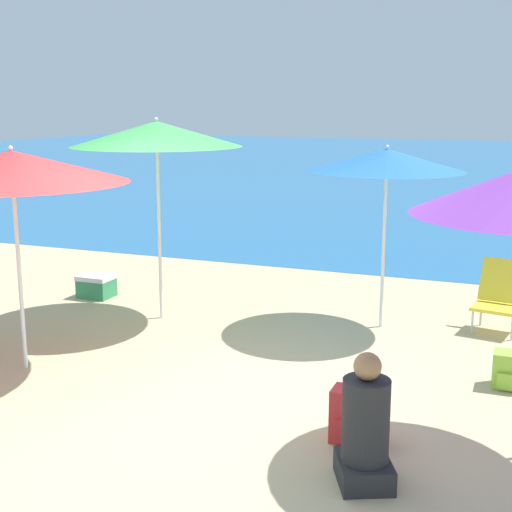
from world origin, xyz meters
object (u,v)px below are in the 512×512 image
Objects in this scene: backpack_red at (355,417)px; backpack_lime at (511,371)px; beach_umbrella_green at (156,134)px; cooler_box at (96,286)px; beach_umbrella_red at (12,167)px; person_seated_near at (365,431)px; beach_chair_yellow at (500,294)px; beach_umbrella_blue at (387,160)px.

backpack_red is 1.79m from backpack_lime.
cooler_box is at bearing 157.93° from beach_umbrella_green.
person_seated_near is (3.37, -0.85, -1.49)m from beach_umbrella_red.
beach_umbrella_green is 7.18× the size of backpack_lime.
beach_chair_yellow is 2.42× the size of backpack_lime.
backpack_red is at bearing -38.10° from beach_umbrella_green.
beach_umbrella_green is 1.14× the size of beach_umbrella_blue.
beach_umbrella_blue reaches higher than cooler_box.
backpack_lime is at bearing 15.46° from beach_umbrella_red.
beach_chair_yellow is 1.91× the size of backpack_red.
beach_chair_yellow is at bearing 14.55° from beach_umbrella_green.
beach_umbrella_red reaches higher than cooler_box.
cooler_box is (-3.98, 2.67, -0.05)m from backpack_red.
beach_chair_yellow is 1.83× the size of cooler_box.
person_seated_near is at bearing -42.34° from beach_umbrella_green.
backpack_lime is (1.39, -1.29, -1.66)m from beach_umbrella_blue.
beach_umbrella_green is 1.10× the size of beach_umbrella_red.
backpack_red is (3.18, -0.32, -1.66)m from beach_umbrella_red.
person_seated_near is at bearing -14.22° from beach_umbrella_red.
beach_umbrella_blue is at bearing 13.84° from beach_umbrella_green.
backpack_red is at bearing -124.23° from backpack_lime.
backpack_red is (0.39, -2.77, -1.62)m from beach_umbrella_blue.
beach_umbrella_blue is at bearing 137.18° from backpack_lime.
beach_umbrella_green is at bearing -155.29° from beach_chair_yellow.
beach_umbrella_green reaches higher than beach_umbrella_red.
beach_umbrella_green is at bearing -166.16° from beach_umbrella_blue.
beach_umbrella_green is 4.38m from person_seated_near.
beach_umbrella_green reaches higher than backpack_red.
beach_umbrella_red is 4.93× the size of cooler_box.
backpack_red is at bearing -94.52° from beach_chair_yellow.
beach_umbrella_red is at bearing -134.88° from beach_chair_yellow.
backpack_red is at bearing -33.83° from cooler_box.
beach_umbrella_blue is 3.71m from beach_umbrella_red.
beach_umbrella_red is 6.51× the size of backpack_lime.
beach_umbrella_green is 4.08m from beach_chair_yellow.
beach_chair_yellow is at bearing 75.31° from backpack_red.
beach_umbrella_blue reaches higher than person_seated_near.
beach_umbrella_blue is 4.77× the size of cooler_box.
backpack_red is at bearing -82.07° from beach_umbrella_blue.
beach_chair_yellow is (3.99, 2.79, -1.45)m from beach_umbrella_red.
beach_chair_yellow is 0.86× the size of person_seated_near.
cooler_box is at bearing 108.92° from beach_umbrella_red.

